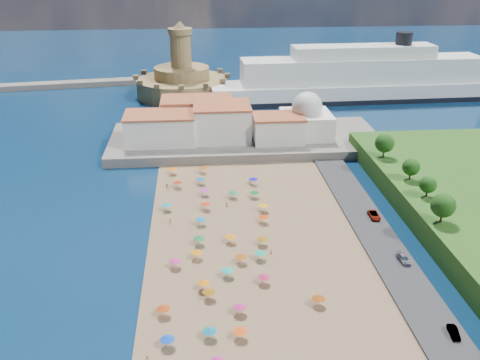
{
  "coord_description": "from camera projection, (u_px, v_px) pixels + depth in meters",
  "views": [
    {
      "loc": [
        -6.33,
        -96.15,
        61.41
      ],
      "look_at": [
        4.0,
        25.0,
        8.0
      ],
      "focal_mm": 40.0,
      "sensor_mm": 36.0,
      "label": 1
    }
  ],
  "objects": [
    {
      "name": "ground",
      "position": [
        231.0,
        263.0,
        112.9
      ],
      "size": [
        700.0,
        700.0,
        0.0
      ],
      "primitive_type": "plane",
      "color": "#071938",
      "rests_on": "ground"
    },
    {
      "name": "terrace",
      "position": [
        246.0,
        140.0,
        179.67
      ],
      "size": [
        90.0,
        36.0,
        3.0
      ],
      "primitive_type": "cube",
      "color": "#59544C",
      "rests_on": "ground"
    },
    {
      "name": "jetty",
      "position": [
        182.0,
        113.0,
        210.01
      ],
      "size": [
        18.0,
        70.0,
        2.4
      ],
      "primitive_type": "cube",
      "color": "#59544C",
      "rests_on": "ground"
    },
    {
      "name": "waterfront_buildings",
      "position": [
        206.0,
        122.0,
        176.67
      ],
      "size": [
        57.0,
        29.0,
        11.0
      ],
      "color": "silver",
      "rests_on": "terrace"
    },
    {
      "name": "domed_building",
      "position": [
        307.0,
        119.0,
        176.39
      ],
      "size": [
        16.0,
        16.0,
        15.0
      ],
      "color": "silver",
      "rests_on": "terrace"
    },
    {
      "name": "fortress",
      "position": [
        182.0,
        81.0,
        235.17
      ],
      "size": [
        40.0,
        40.0,
        32.4
      ],
      "color": "olive",
      "rests_on": "ground"
    },
    {
      "name": "cruise_ship",
      "position": [
        361.0,
        80.0,
        229.47
      ],
      "size": [
        130.45,
        23.49,
        28.36
      ],
      "color": "black",
      "rests_on": "ground"
    },
    {
      "name": "beach_parasols",
      "position": [
        227.0,
        283.0,
        102.35
      ],
      "size": [
        33.55,
        117.25,
        2.2
      ],
      "color": "gray",
      "rests_on": "beach"
    },
    {
      "name": "beachgoers",
      "position": [
        209.0,
        267.0,
        109.36
      ],
      "size": [
        27.82,
        99.61,
        1.76
      ],
      "color": "tan",
      "rests_on": "beach"
    },
    {
      "name": "parked_cars",
      "position": [
        396.0,
        247.0,
        116.04
      ],
      "size": [
        2.43,
        47.47,
        1.38
      ],
      "color": "gray",
      "rests_on": "promenade"
    },
    {
      "name": "hillside_trees",
      "position": [
        472.0,
        224.0,
        107.77
      ],
      "size": [
        13.44,
        104.53,
        6.99
      ],
      "color": "#382314",
      "rests_on": "hillside"
    }
  ]
}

